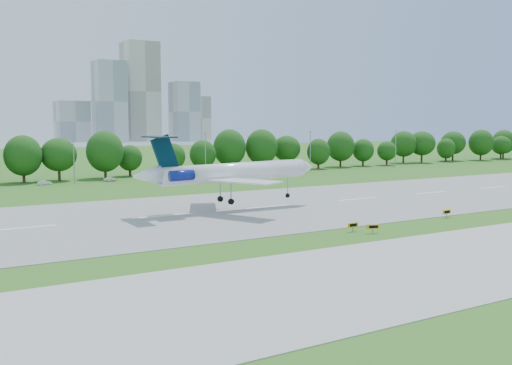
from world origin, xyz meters
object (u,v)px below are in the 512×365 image
at_px(service_vehicle_a, 45,183).
at_px(taxi_sign_left, 353,225).
at_px(airliner, 226,172).
at_px(service_vehicle_b, 110,179).

bearing_deg(service_vehicle_a, taxi_sign_left, -165.42).
xyz_separation_m(airliner, taxi_sign_left, (6.31, -24.86, -5.66)).
distance_m(airliner, taxi_sign_left, 26.27).
relative_size(airliner, taxi_sign_left, 19.62).
bearing_deg(service_vehicle_b, airliner, -160.77).
bearing_deg(airliner, service_vehicle_a, 107.64).
bearing_deg(airliner, taxi_sign_left, -75.85).
relative_size(airliner, service_vehicle_a, 10.36).
relative_size(airliner, service_vehicle_b, 10.07).
bearing_deg(service_vehicle_b, taxi_sign_left, -157.24).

